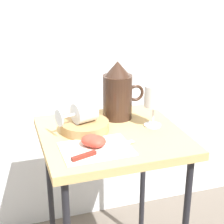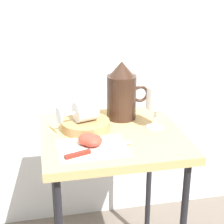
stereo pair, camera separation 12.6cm
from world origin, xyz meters
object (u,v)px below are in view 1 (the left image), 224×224
(basket_tray, at_px, (85,126))
(knife, at_px, (95,153))
(pitcher, at_px, (118,95))
(wine_glass_upright, at_px, (154,99))
(apple_half_left, at_px, (96,142))
(table, at_px, (112,152))
(wine_glass_tipped_near, at_px, (83,112))
(apple_half_right, at_px, (91,140))

(basket_tray, distance_m, knife, 0.19)
(basket_tray, bearing_deg, pitcher, 28.60)
(wine_glass_upright, distance_m, apple_half_left, 0.28)
(table, bearing_deg, wine_glass_upright, 4.56)
(pitcher, bearing_deg, table, -116.39)
(wine_glass_upright, height_order, apple_half_left, wine_glass_upright)
(table, distance_m, basket_tray, 0.14)
(basket_tray, bearing_deg, wine_glass_tipped_near, -163.27)
(wine_glass_tipped_near, xyz_separation_m, apple_half_left, (0.01, -0.14, -0.05))
(apple_half_left, bearing_deg, wine_glass_tipped_near, 93.40)
(wine_glass_upright, distance_m, knife, 0.32)
(wine_glass_upright, relative_size, knife, 0.68)
(knife, bearing_deg, pitcher, 58.61)
(wine_glass_upright, bearing_deg, table, -175.44)
(knife, bearing_deg, apple_half_left, 69.98)
(knife, bearing_deg, apple_half_right, 85.64)
(wine_glass_tipped_near, bearing_deg, knife, -92.89)
(apple_half_left, height_order, knife, apple_half_left)
(apple_half_right, bearing_deg, knife, -94.36)
(apple_half_left, distance_m, knife, 0.05)
(basket_tray, xyz_separation_m, apple_half_right, (-0.01, -0.13, 0.00))
(wine_glass_upright, bearing_deg, wine_glass_tipped_near, 172.62)
(table, xyz_separation_m, wine_glass_tipped_near, (-0.09, 0.05, 0.15))
(wine_glass_tipped_near, height_order, apple_half_left, wine_glass_tipped_near)
(apple_half_left, bearing_deg, table, 48.11)
(pitcher, xyz_separation_m, apple_half_right, (-0.16, -0.21, -0.07))
(wine_glass_upright, height_order, apple_half_right, wine_glass_upright)
(wine_glass_tipped_near, bearing_deg, pitcher, 28.28)
(basket_tray, height_order, wine_glass_tipped_near, wine_glass_tipped_near)
(pitcher, xyz_separation_m, apple_half_left, (-0.15, -0.23, -0.07))
(table, distance_m, wine_glass_tipped_near, 0.18)
(basket_tray, height_order, pitcher, pitcher)
(basket_tray, height_order, apple_half_left, apple_half_left)
(basket_tray, bearing_deg, knife, -94.28)
(wine_glass_tipped_near, height_order, apple_half_right, wine_glass_tipped_near)
(wine_glass_tipped_near, bearing_deg, table, -26.46)
(wine_glass_tipped_near, bearing_deg, apple_half_left, -86.60)
(pitcher, bearing_deg, apple_half_left, -123.57)
(knife, bearing_deg, wine_glass_tipped_near, 87.11)
(apple_half_right, bearing_deg, wine_glass_tipped_near, 87.84)
(table, bearing_deg, pitcher, 63.61)
(knife, bearing_deg, wine_glass_upright, 30.49)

